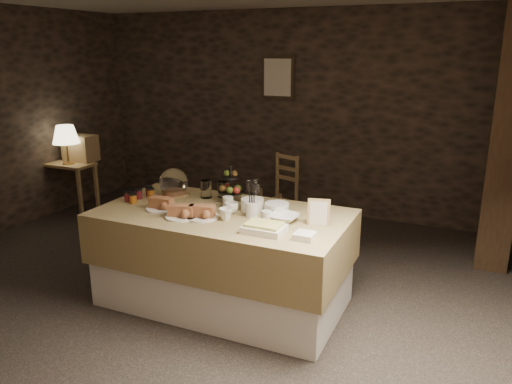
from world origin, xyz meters
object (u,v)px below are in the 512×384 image
at_px(wine_rack, 80,148).
at_px(fruit_stand, 231,188).
at_px(console_table, 70,173).
at_px(chair, 280,191).
at_px(table_lamp, 66,135).
at_px(timber_column, 507,138).
at_px(buffet_table, 223,251).

height_order(wine_rack, fruit_stand, fruit_stand).
xyz_separation_m(console_table, chair, (2.57, 0.96, -0.19)).
distance_m(table_lamp, wine_rack, 0.31).
distance_m(wine_rack, fruit_stand, 3.08).
relative_size(timber_column, fruit_stand, 8.36).
relative_size(wine_rack, fruit_stand, 1.35).
xyz_separation_m(buffet_table, console_table, (-2.95, 1.32, 0.08)).
distance_m(console_table, timber_column, 5.12).
relative_size(table_lamp, fruit_stand, 1.60).
height_order(buffet_table, fruit_stand, fruit_stand).
height_order(table_lamp, chair, table_lamp).
bearing_deg(buffet_table, timber_column, 39.88).
bearing_deg(table_lamp, console_table, 135.00).
height_order(console_table, wine_rack, wine_rack).
relative_size(buffet_table, fruit_stand, 6.64).
bearing_deg(wine_rack, chair, 17.15).
relative_size(buffet_table, timber_column, 0.79).
bearing_deg(console_table, buffet_table, -24.07).
height_order(console_table, table_lamp, table_lamp).
distance_m(buffet_table, table_lamp, 3.22).
relative_size(console_table, wine_rack, 1.63).
relative_size(chair, fruit_stand, 2.06).
distance_m(console_table, fruit_stand, 3.09).
bearing_deg(chair, table_lamp, -137.78).
relative_size(console_table, timber_column, 0.26).
distance_m(table_lamp, chair, 2.80).
bearing_deg(wine_rack, timber_column, 2.95).
relative_size(wine_rack, chair, 0.65).
relative_size(table_lamp, chair, 0.78).
distance_m(timber_column, fruit_stand, 2.64).
bearing_deg(buffet_table, chair, 99.50).
bearing_deg(wine_rack, console_table, -105.52).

